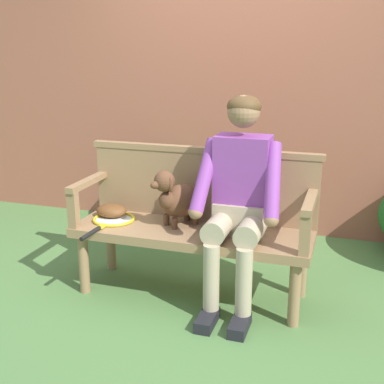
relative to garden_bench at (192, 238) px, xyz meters
name	(u,v)px	position (x,y,z in m)	size (l,w,h in m)	color
ground_plane	(192,293)	(0.00, 0.00, -0.41)	(40.00, 40.00, 0.00)	#4C753D
brick_garden_fence	(246,78)	(0.00, 1.54, 0.94)	(8.00, 0.30, 2.70)	#9E5642
hedge_bush_mid_left	(163,189)	(-0.66, 1.17, -0.04)	(0.93, 0.60, 0.73)	#286B2D
garden_bench	(192,238)	(0.00, 0.00, 0.00)	(1.57, 0.52, 0.47)	#93704C
bench_backrest	(202,183)	(0.00, 0.23, 0.32)	(1.61, 0.06, 0.50)	#93704C
bench_armrest_left_end	(83,193)	(-0.74, -0.09, 0.27)	(0.06, 0.52, 0.28)	#93704C
bench_armrest_right_end	(308,215)	(0.74, -0.09, 0.27)	(0.06, 0.52, 0.28)	#93704C
person_seated	(239,194)	(0.31, -0.02, 0.33)	(0.56, 0.66, 1.34)	black
dog_on_bench	(177,198)	(-0.12, 0.03, 0.26)	(0.32, 0.36, 0.39)	brown
tennis_racket	(112,220)	(-0.56, -0.04, 0.07)	(0.30, 0.57, 0.03)	yellow
baseball_glove	(111,211)	(-0.61, 0.05, 0.11)	(0.22, 0.17, 0.09)	brown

